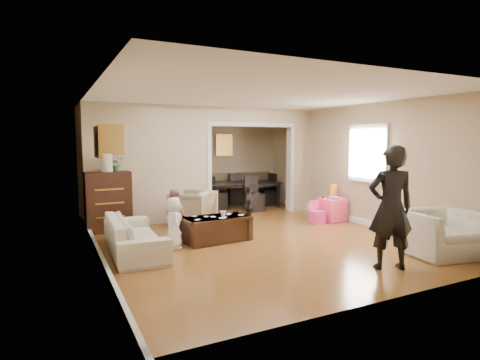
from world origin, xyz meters
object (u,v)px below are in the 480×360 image
armchair_back (193,208)px  table_lamp (107,163)px  child_kneel_a (174,223)px  dining_table (243,195)px  child_toddler (249,206)px  sofa (135,235)px  child_kneel_b (175,215)px  armchair_front (440,233)px  coffee_cup (223,214)px  coffee_table (217,229)px  play_table (331,210)px  cyan_cup (329,197)px  dresser (108,201)px  adult_person (391,208)px

armchair_back → table_lamp: 1.98m
armchair_back → child_kneel_a: child_kneel_a is taller
dining_table → child_toddler: 2.48m
sofa → child_kneel_b: child_kneel_b is taller
sofa → child_kneel_b: bearing=-63.3°
armchair_front → child_kneel_a: 4.32m
coffee_cup → child_kneel_a: size_ratio=0.12×
armchair_front → table_lamp: size_ratio=3.03×
armchair_back → dining_table: size_ratio=0.43×
coffee_table → play_table: (3.03, 0.50, 0.03)m
play_table → child_kneel_b: (-3.73, -0.20, 0.23)m
coffee_cup → sofa: bearing=-179.5°
dining_table → child_kneel_b: child_kneel_b is taller
coffee_table → cyan_cup: 2.98m
play_table → child_toddler: bearing=172.7°
coffee_cup → play_table: size_ratio=0.20×
play_table → coffee_cup: bearing=-169.4°
dresser → child_toddler: dresser is taller
dining_table → child_toddler: bearing=-107.1°
armchair_back → armchair_front: 4.70m
armchair_front → coffee_cup: 3.61m
dining_table → child_toddler: size_ratio=2.18×
cyan_cup → dining_table: 2.71m
sofa → dresser: (-0.17, 1.76, 0.31)m
coffee_table → adult_person: 3.05m
adult_person → child_kneel_a: adult_person is taller
dresser → cyan_cup: bearing=-15.2°
sofa → coffee_table: size_ratio=1.66×
armchair_back → armchair_front: size_ratio=0.76×
armchair_back → child_toddler: (1.03, -0.62, 0.06)m
table_lamp → coffee_cup: table_lamp is taller
coffee_table → dining_table: (2.06, 3.01, 0.12)m
table_lamp → child_toddler: size_ratio=0.41×
coffee_table → adult_person: adult_person is taller
dresser → child_toddler: 2.87m
sofa → child_kneel_a: (0.64, -0.09, 0.15)m
armchair_back → armchair_front: armchair_back is taller
armchair_back → child_kneel_a: 1.75m
child_kneel_a → child_kneel_b: (0.15, 0.45, 0.04)m
table_lamp → cyan_cup: 4.82m
armchair_front → dining_table: bearing=108.3°
armchair_back → coffee_cup: size_ratio=7.71×
sofa → table_lamp: (-0.17, 1.76, 1.09)m
play_table → child_kneel_a: 3.94m
table_lamp → dining_table: table_lamp is taller
table_lamp → adult_person: adult_person is taller
adult_person → sofa: bearing=-14.9°
coffee_cup → adult_person: size_ratio=0.06×
child_toddler → child_kneel_a: bearing=-21.7°
coffee_table → dresser: bearing=134.4°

